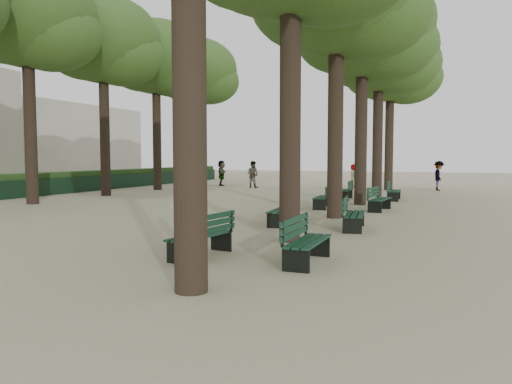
% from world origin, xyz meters
% --- Properties ---
extents(ground, '(120.00, 120.00, 0.00)m').
position_xyz_m(ground, '(0.00, 0.00, 0.00)').
color(ground, tan).
rests_on(ground, ground).
extents(tree_central_3, '(6.00, 6.00, 9.95)m').
position_xyz_m(tree_central_3, '(1.50, 13.00, 7.65)').
color(tree_central_3, '#33261C').
rests_on(tree_central_3, ground).
extents(tree_central_4, '(6.00, 6.00, 9.95)m').
position_xyz_m(tree_central_4, '(1.50, 18.00, 7.65)').
color(tree_central_4, '#33261C').
rests_on(tree_central_4, ground).
extents(tree_central_5, '(6.00, 6.00, 9.95)m').
position_xyz_m(tree_central_5, '(1.50, 23.00, 7.65)').
color(tree_central_5, '#33261C').
rests_on(tree_central_5, ground).
extents(tree_far_2, '(6.00, 6.00, 10.45)m').
position_xyz_m(tree_far_2, '(-12.00, 8.00, 8.14)').
color(tree_far_2, '#33261C').
rests_on(tree_far_2, ground).
extents(tree_far_3, '(6.00, 6.00, 10.45)m').
position_xyz_m(tree_far_3, '(-12.00, 13.00, 8.14)').
color(tree_far_3, '#33261C').
rests_on(tree_far_3, ground).
extents(tree_far_4, '(6.00, 6.00, 10.45)m').
position_xyz_m(tree_far_4, '(-12.00, 18.00, 8.14)').
color(tree_far_4, '#33261C').
rests_on(tree_far_4, ground).
extents(tree_far_5, '(6.00, 6.00, 10.45)m').
position_xyz_m(tree_far_5, '(-12.00, 23.00, 8.14)').
color(tree_far_5, '#33261C').
rests_on(tree_far_5, ground).
extents(bench_left_0, '(0.79, 1.86, 0.92)m').
position_xyz_m(bench_left_0, '(0.37, 0.45, 0.27)').
color(bench_left_0, black).
rests_on(bench_left_0, ground).
extents(bench_left_1, '(0.74, 1.85, 0.92)m').
position_xyz_m(bench_left_1, '(0.37, 5.72, 0.27)').
color(bench_left_1, black).
rests_on(bench_left_1, ground).
extents(bench_left_2, '(0.68, 1.83, 0.92)m').
position_xyz_m(bench_left_2, '(0.37, 10.92, 0.27)').
color(bench_left_2, black).
rests_on(bench_left_2, ground).
extents(bench_left_3, '(0.69, 1.83, 0.92)m').
position_xyz_m(bench_left_3, '(0.37, 15.36, 0.27)').
color(bench_left_3, black).
rests_on(bench_left_3, ground).
extents(bench_right_0, '(0.57, 1.80, 0.92)m').
position_xyz_m(bench_right_0, '(2.63, 0.63, 0.27)').
color(bench_right_0, black).
rests_on(bench_right_0, ground).
extents(bench_right_1, '(0.79, 1.86, 0.92)m').
position_xyz_m(bench_right_1, '(2.63, 5.50, 0.27)').
color(bench_right_1, black).
rests_on(bench_right_1, ground).
extents(bench_right_2, '(0.74, 1.85, 0.92)m').
position_xyz_m(bench_right_2, '(2.63, 10.82, 0.27)').
color(bench_right_2, black).
rests_on(bench_right_2, ground).
extents(bench_right_3, '(0.65, 1.82, 0.92)m').
position_xyz_m(bench_right_3, '(2.63, 15.75, 0.27)').
color(bench_right_3, black).
rests_on(bench_right_3, ground).
extents(man_with_map, '(0.64, 0.74, 1.78)m').
position_xyz_m(man_with_map, '(-0.07, 0.72, 0.89)').
color(man_with_map, black).
rests_on(man_with_map, ground).
extents(pedestrian_a, '(0.91, 0.50, 1.77)m').
position_xyz_m(pedestrian_a, '(-7.13, 21.89, 0.89)').
color(pedestrian_a, '#262628').
rests_on(pedestrian_a, ground).
extents(pedestrian_b, '(0.49, 1.20, 1.81)m').
position_xyz_m(pedestrian_b, '(4.42, 23.63, 0.91)').
color(pedestrian_b, '#262628').
rests_on(pedestrian_b, ground).
extents(pedestrian_d, '(0.58, 0.83, 1.57)m').
position_xyz_m(pedestrian_d, '(-1.00, 24.78, 0.79)').
color(pedestrian_d, '#262628').
rests_on(pedestrian_d, ground).
extents(pedestrian_e, '(0.95, 1.68, 1.80)m').
position_xyz_m(pedestrian_e, '(-10.09, 23.29, 0.90)').
color(pedestrian_e, '#262628').
rests_on(pedestrian_e, ground).
extents(fence, '(0.08, 42.00, 0.90)m').
position_xyz_m(fence, '(-15.00, 11.00, 0.45)').
color(fence, black).
rests_on(fence, ground).
extents(hedge, '(1.20, 42.00, 1.20)m').
position_xyz_m(hedge, '(-15.70, 11.00, 0.60)').
color(hedge, '#1F3F15').
rests_on(hedge, ground).
extents(building_far, '(12.00, 16.00, 7.00)m').
position_xyz_m(building_far, '(-33.00, 30.00, 3.50)').
color(building_far, '#B7B2A3').
rests_on(building_far, ground).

